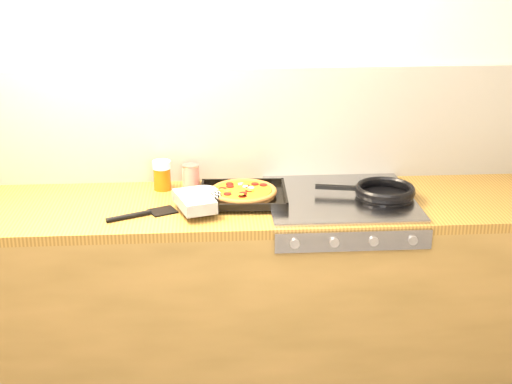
{
  "coord_description": "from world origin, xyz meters",
  "views": [
    {
      "loc": [
        -0.09,
        -1.63,
        1.95
      ],
      "look_at": [
        0.1,
        1.08,
        0.95
      ],
      "focal_mm": 50.0,
      "sensor_mm": 36.0,
      "label": 1
    }
  ],
  "objects": [
    {
      "name": "wooden_spoon",
      "position": [
        0.02,
        1.27,
        0.91
      ],
      "size": [
        0.29,
        0.11,
        0.02
      ],
      "color": "#A17644",
      "rests_on": "counter_run"
    },
    {
      "name": "juice_glass",
      "position": [
        -0.29,
        1.27,
        0.97
      ],
      "size": [
        0.1,
        0.1,
        0.13
      ],
      "color": "#C74D0B",
      "rests_on": "counter_run"
    },
    {
      "name": "frying_pan",
      "position": [
        0.63,
        1.08,
        0.94
      ],
      "size": [
        0.43,
        0.29,
        0.04
      ],
      "color": "black",
      "rests_on": "stovetop"
    },
    {
      "name": "stovetop",
      "position": [
        0.45,
        1.1,
        0.91
      ],
      "size": [
        0.6,
        0.56,
        0.02
      ],
      "primitive_type": "cube",
      "color": "#98989D",
      "rests_on": "counter_run"
    },
    {
      "name": "black_spatula",
      "position": [
        -0.35,
        0.98,
        0.91
      ],
      "size": [
        0.28,
        0.17,
        0.02
      ],
      "color": "black",
      "rests_on": "counter_run"
    },
    {
      "name": "pizza_on_tray",
      "position": [
        -0.01,
        1.09,
        0.94
      ],
      "size": [
        0.47,
        0.4,
        0.06
      ],
      "color": "black",
      "rests_on": "stovetop"
    },
    {
      "name": "room_shell",
      "position": [
        0.0,
        1.39,
        1.15
      ],
      "size": [
        3.2,
        3.2,
        3.2
      ],
      "color": "white",
      "rests_on": "ground"
    },
    {
      "name": "tomato_can",
      "position": [
        -0.17,
        1.29,
        0.95
      ],
      "size": [
        0.1,
        0.1,
        0.11
      ],
      "color": "#960C0C",
      "rests_on": "counter_run"
    },
    {
      "name": "counter_run",
      "position": [
        0.0,
        1.1,
        0.45
      ],
      "size": [
        3.2,
        0.62,
        0.9
      ],
      "color": "olive",
      "rests_on": "ground"
    }
  ]
}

